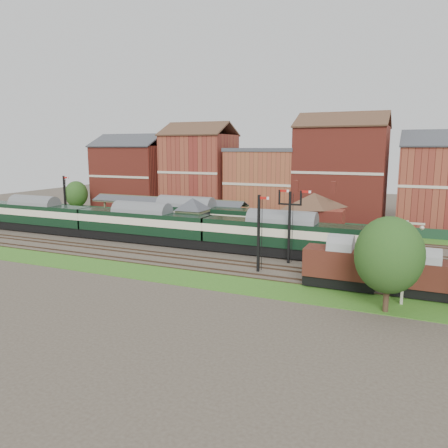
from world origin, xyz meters
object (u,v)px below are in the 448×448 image
at_px(dmu_train, 142,223).
at_px(goods_van_a, 340,265).
at_px(signal_box, 193,218).
at_px(semaphore_bracket, 290,222).
at_px(platform_railcar, 186,217).

xyz_separation_m(dmu_train, goods_van_a, (27.56, -9.00, -0.43)).
bearing_deg(dmu_train, signal_box, 28.50).
relative_size(signal_box, semaphore_bracket, 0.73).
height_order(dmu_train, platform_railcar, platform_railcar).
bearing_deg(semaphore_bracket, platform_railcar, 153.27).
distance_m(dmu_train, goods_van_a, 29.00).
distance_m(signal_box, goods_van_a, 24.83).
bearing_deg(signal_box, dmu_train, -151.50).
bearing_deg(dmu_train, goods_van_a, -18.08).
height_order(dmu_train, goods_van_a, dmu_train).
bearing_deg(platform_railcar, dmu_train, -115.89).
height_order(signal_box, goods_van_a, signal_box).
relative_size(signal_box, platform_railcar, 0.29).
bearing_deg(dmu_train, platform_railcar, 64.11).
relative_size(semaphore_bracket, dmu_train, 0.14).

